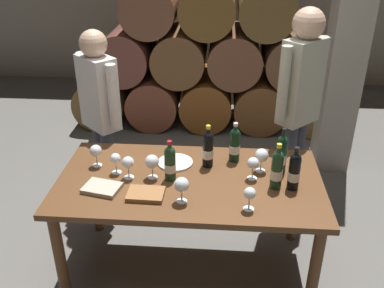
# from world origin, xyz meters

# --- Properties ---
(ground_plane) EXTENTS (14.00, 14.00, 0.00)m
(ground_plane) POSITION_xyz_m (0.00, 0.00, 0.00)
(ground_plane) COLOR #66635E
(barrel_stack) EXTENTS (3.12, 0.90, 1.69)m
(barrel_stack) POSITION_xyz_m (0.00, 2.60, 0.75)
(barrel_stack) COLOR brown
(barrel_stack) RESTS_ON ground_plane
(stone_pillar) EXTENTS (0.32, 0.32, 2.60)m
(stone_pillar) POSITION_xyz_m (1.30, 1.60, 1.30)
(stone_pillar) COLOR gray
(stone_pillar) RESTS_ON ground_plane
(dining_table) EXTENTS (1.70, 0.90, 0.76)m
(dining_table) POSITION_xyz_m (0.00, 0.00, 0.67)
(dining_table) COLOR brown
(dining_table) RESTS_ON ground_plane
(wine_bottle_0) EXTENTS (0.07, 0.07, 0.29)m
(wine_bottle_0) POSITION_xyz_m (0.29, 0.27, 0.88)
(wine_bottle_0) COLOR black
(wine_bottle_0) RESTS_ON dining_table
(wine_bottle_1) EXTENTS (0.07, 0.07, 0.30)m
(wine_bottle_1) POSITION_xyz_m (0.54, -0.06, 0.89)
(wine_bottle_1) COLOR #19381E
(wine_bottle_1) RESTS_ON dining_table
(wine_bottle_2) EXTENTS (0.07, 0.07, 0.32)m
(wine_bottle_2) POSITION_xyz_m (0.59, 0.13, 0.90)
(wine_bottle_2) COLOR black
(wine_bottle_2) RESTS_ON dining_table
(wine_bottle_3) EXTENTS (0.07, 0.07, 0.30)m
(wine_bottle_3) POSITION_xyz_m (0.11, 0.18, 0.89)
(wine_bottle_3) COLOR black
(wine_bottle_3) RESTS_ON dining_table
(wine_bottle_4) EXTENTS (0.07, 0.07, 0.29)m
(wine_bottle_4) POSITION_xyz_m (0.64, -0.06, 0.88)
(wine_bottle_4) COLOR black
(wine_bottle_4) RESTS_ON dining_table
(wine_bottle_5) EXTENTS (0.07, 0.07, 0.28)m
(wine_bottle_5) POSITION_xyz_m (-0.12, -0.01, 0.88)
(wine_bottle_5) COLOR #19381E
(wine_bottle_5) RESTS_ON dining_table
(wine_glass_0) EXTENTS (0.07, 0.07, 0.14)m
(wine_glass_0) POSITION_xyz_m (-0.49, 0.04, 0.86)
(wine_glass_0) COLOR white
(wine_glass_0) RESTS_ON dining_table
(wine_glass_1) EXTENTS (0.08, 0.08, 0.15)m
(wine_glass_1) POSITION_xyz_m (-0.39, -0.01, 0.87)
(wine_glass_1) COLOR white
(wine_glass_1) RESTS_ON dining_table
(wine_glass_2) EXTENTS (0.08, 0.08, 0.16)m
(wine_glass_2) POSITION_xyz_m (-0.64, 0.12, 0.87)
(wine_glass_2) COLOR white
(wine_glass_2) RESTS_ON dining_table
(wine_glass_3) EXTENTS (0.09, 0.09, 0.16)m
(wine_glass_3) POSITION_xyz_m (0.46, 0.14, 0.87)
(wine_glass_3) COLOR white
(wine_glass_3) RESTS_ON dining_table
(wine_glass_4) EXTENTS (0.09, 0.09, 0.16)m
(wine_glass_4) POSITION_xyz_m (-0.24, 0.00, 0.87)
(wine_glass_4) COLOR white
(wine_glass_4) RESTS_ON dining_table
(wine_glass_5) EXTENTS (0.07, 0.07, 0.15)m
(wine_glass_5) POSITION_xyz_m (0.36, -0.30, 0.86)
(wine_glass_5) COLOR white
(wine_glass_5) RESTS_ON dining_table
(wine_glass_6) EXTENTS (0.09, 0.09, 0.16)m
(wine_glass_6) POSITION_xyz_m (-0.03, -0.25, 0.87)
(wine_glass_6) COLOR white
(wine_glass_6) RESTS_ON dining_table
(wine_glass_7) EXTENTS (0.08, 0.08, 0.15)m
(wine_glass_7) POSITION_xyz_m (0.40, 0.04, 0.87)
(wine_glass_7) COLOR white
(wine_glass_7) RESTS_ON dining_table
(tasting_notebook) EXTENTS (0.25, 0.20, 0.03)m
(tasting_notebook) POSITION_xyz_m (-0.53, -0.17, 0.77)
(tasting_notebook) COLOR #B2A893
(tasting_notebook) RESTS_ON dining_table
(leather_ledger) EXTENTS (0.22, 0.16, 0.03)m
(leather_ledger) POSITION_xyz_m (-0.25, -0.21, 0.77)
(leather_ledger) COLOR #936038
(leather_ledger) RESTS_ON dining_table
(serving_plate) EXTENTS (0.24, 0.24, 0.01)m
(serving_plate) POSITION_xyz_m (-0.11, 0.19, 0.77)
(serving_plate) COLOR white
(serving_plate) RESTS_ON dining_table
(sommelier_presenting) EXTENTS (0.38, 0.37, 1.72)m
(sommelier_presenting) POSITION_xyz_m (0.77, 0.75, 1.04)
(sommelier_presenting) COLOR #383842
(sommelier_presenting) RESTS_ON ground_plane
(taster_seated_left) EXTENTS (0.38, 0.36, 1.54)m
(taster_seated_left) POSITION_xyz_m (-0.76, 0.72, 0.92)
(taster_seated_left) COLOR #383842
(taster_seated_left) RESTS_ON ground_plane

